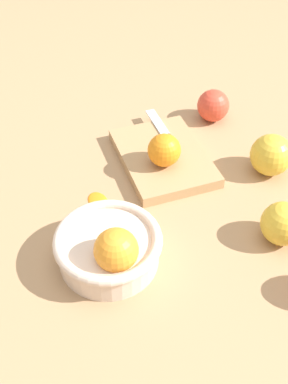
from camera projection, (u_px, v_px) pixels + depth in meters
name	position (u px, v px, depth m)	size (l,w,h in m)	color
ground_plane	(184.00, 192.00, 0.92)	(2.40, 2.40, 0.00)	tan
bowl	(110.00, 248.00, 0.78)	(0.18, 0.18, 0.10)	beige
cutting_board	(163.00, 158.00, 0.98)	(0.23, 0.17, 0.02)	tan
orange_on_board	(164.00, 150.00, 0.93)	(0.07, 0.07, 0.07)	orange
knife	(166.00, 134.00, 1.01)	(0.15, 0.05, 0.01)	silver
apple_front_left	(283.00, 224.00, 0.81)	(0.08, 0.08, 0.08)	gold
apple_front_right	(213.00, 106.00, 1.07)	(0.07, 0.07, 0.07)	#D6422D
apple_front_right_2	(271.00, 155.00, 0.94)	(0.08, 0.08, 0.08)	gold
citrus_peel	(98.00, 200.00, 0.90)	(0.05, 0.04, 0.01)	orange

